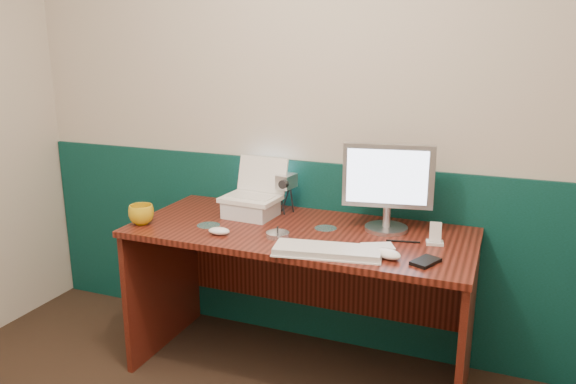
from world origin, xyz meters
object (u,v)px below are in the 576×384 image
at_px(desk, 299,303).
at_px(camcorder, 287,192).
at_px(laptop, 250,179).
at_px(monitor, 388,188).
at_px(mug, 141,215).
at_px(keyboard, 327,251).

height_order(desk, camcorder, camcorder).
relative_size(laptop, camcorder, 1.25).
relative_size(monitor, mug, 3.40).
bearing_deg(keyboard, laptop, 135.65).
distance_m(monitor, keyboard, 0.47).
bearing_deg(laptop, keyboard, -30.83).
distance_m(laptop, keyboard, 0.66).
bearing_deg(desk, mug, -164.54).
distance_m(desk, keyboard, 0.51).
bearing_deg(monitor, laptop, 173.81).
bearing_deg(camcorder, laptop, -129.71).
bearing_deg(keyboard, desk, 120.52).
relative_size(desk, mug, 13.25).
bearing_deg(mug, keyboard, -2.99).
distance_m(laptop, camcorder, 0.21).
bearing_deg(laptop, mug, -141.37).
bearing_deg(monitor, desk, -168.77).
bearing_deg(mug, monitor, 17.40).
bearing_deg(keyboard, monitor, 58.34).
distance_m(desk, laptop, 0.65).
xyz_separation_m(desk, monitor, (0.38, 0.15, 0.58)).
xyz_separation_m(keyboard, mug, (-0.96, 0.05, 0.03)).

